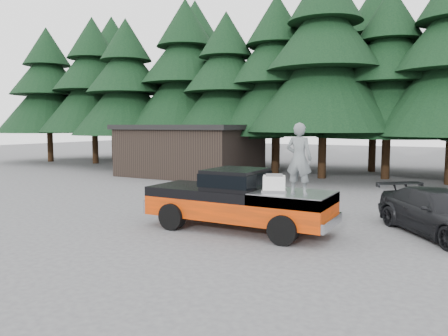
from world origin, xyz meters
The scene contains 8 objects.
ground centered at (0.00, 0.00, 0.00)m, with size 120.00×120.00×0.00m, color #454547.
pickup_truck centered at (0.50, 0.09, 0.67)m, with size 6.00×2.04×1.33m, color #E93600, non-canonical shape.
truck_cab centered at (0.40, 0.09, 1.62)m, with size 1.66×1.90×0.59m, color black.
air_compressor centered at (1.74, -0.04, 1.55)m, with size 0.64×0.53×0.44m, color silver.
man_on_bed centered at (2.56, -0.23, 2.34)m, with size 0.74×0.48×2.02m, color slate.
parked_car centered at (6.08, 2.33, 0.69)m, with size 1.93×4.74×1.37m, color black.
utility_building centered at (-9.00, 12.00, 1.67)m, with size 8.40×6.40×3.30m.
treeline centered at (0.42, 17.20, 7.72)m, with size 60.15×16.05×17.50m.
Camera 1 is at (6.55, -11.92, 3.29)m, focal length 35.00 mm.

